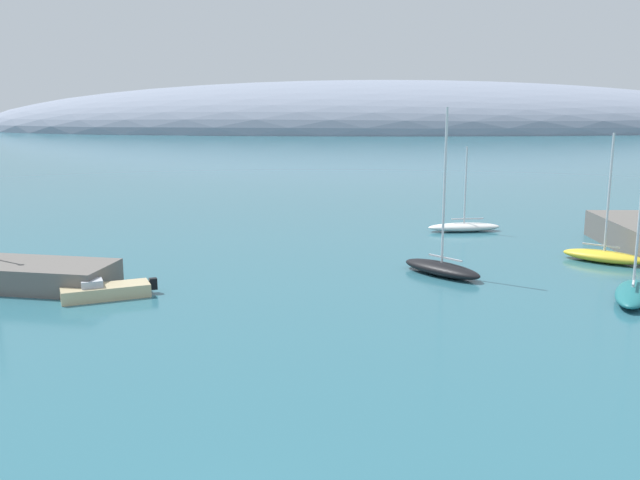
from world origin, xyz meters
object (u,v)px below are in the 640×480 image
sailboat_yellow_mid_mooring (601,255)px  sailboat_teal_end_of_line (630,292)px  motorboat_sand_foreground (103,291)px  sailboat_white_outer_mooring (461,226)px  sailboat_black_near_shore (439,267)px

sailboat_yellow_mid_mooring → sailboat_teal_end_of_line: size_ratio=1.01×
sailboat_yellow_mid_mooring → motorboat_sand_foreground: sailboat_yellow_mid_mooring is taller
sailboat_white_outer_mooring → motorboat_sand_foreground: bearing=33.8°
sailboat_black_near_shore → sailboat_yellow_mid_mooring: (11.78, 3.56, -0.04)m
sailboat_teal_end_of_line → motorboat_sand_foreground: size_ratio=1.64×
motorboat_sand_foreground → sailboat_black_near_shore: bearing=171.9°
sailboat_black_near_shore → motorboat_sand_foreground: size_ratio=2.00×
sailboat_yellow_mid_mooring → sailboat_black_near_shore: bearing=-127.4°
sailboat_black_near_shore → sailboat_teal_end_of_line: bearing=-161.7°
motorboat_sand_foreground → sailboat_yellow_mid_mooring: bearing=172.7°
sailboat_white_outer_mooring → sailboat_teal_end_of_line: (5.40, -20.42, 0.07)m
sailboat_yellow_mid_mooring → motorboat_sand_foreground: size_ratio=1.67×
sailboat_black_near_shore → sailboat_white_outer_mooring: size_ratio=1.49×
sailboat_black_near_shore → sailboat_white_outer_mooring: bearing=-57.9°
sailboat_teal_end_of_line → motorboat_sand_foreground: bearing=-65.0°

